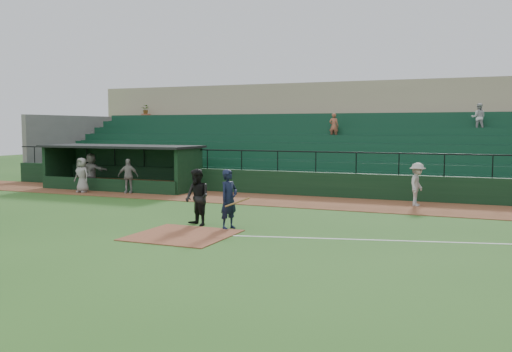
% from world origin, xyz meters
% --- Properties ---
extents(ground, '(90.00, 90.00, 0.00)m').
position_xyz_m(ground, '(0.00, 0.00, 0.00)').
color(ground, '#27531A').
rests_on(ground, ground).
extents(warning_track, '(40.00, 4.00, 0.03)m').
position_xyz_m(warning_track, '(0.00, 8.00, 0.01)').
color(warning_track, brown).
rests_on(warning_track, ground).
extents(home_plate_dirt, '(3.00, 3.00, 0.03)m').
position_xyz_m(home_plate_dirt, '(0.00, -1.00, 0.01)').
color(home_plate_dirt, brown).
rests_on(home_plate_dirt, ground).
extents(foul_line, '(17.49, 4.44, 0.01)m').
position_xyz_m(foul_line, '(8.00, 1.20, 0.01)').
color(foul_line, white).
rests_on(foul_line, ground).
extents(stadium_structure, '(38.00, 13.08, 6.40)m').
position_xyz_m(stadium_structure, '(-0.00, 16.46, 2.30)').
color(stadium_structure, black).
rests_on(stadium_structure, ground).
extents(dugout, '(8.90, 3.20, 2.42)m').
position_xyz_m(dugout, '(-9.75, 9.56, 1.33)').
color(dugout, black).
rests_on(dugout, ground).
extents(batter_at_plate, '(1.13, 0.84, 2.01)m').
position_xyz_m(batter_at_plate, '(0.86, 0.61, 1.00)').
color(batter_at_plate, black).
rests_on(batter_at_plate, ground).
extents(umpire, '(1.20, 1.12, 1.97)m').
position_xyz_m(umpire, '(-0.43, 0.76, 0.99)').
color(umpire, black).
rests_on(umpire, ground).
extents(runner, '(0.82, 1.27, 1.86)m').
position_xyz_m(runner, '(6.04, 8.52, 0.96)').
color(runner, '#ACA7A1').
rests_on(runner, warning_track).
extents(dugout_player_a, '(1.12, 0.78, 1.77)m').
position_xyz_m(dugout_player_a, '(-8.22, 7.59, 0.91)').
color(dugout_player_a, gray).
rests_on(dugout_player_a, warning_track).
extents(dugout_player_b, '(0.93, 0.65, 1.80)m').
position_xyz_m(dugout_player_b, '(-10.61, 6.91, 0.93)').
color(dugout_player_b, gray).
rests_on(dugout_player_b, warning_track).
extents(dugout_player_c, '(1.82, 0.61, 1.95)m').
position_xyz_m(dugout_player_c, '(-11.40, 8.64, 1.00)').
color(dugout_player_c, '#A49F99').
rests_on(dugout_player_c, warning_track).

